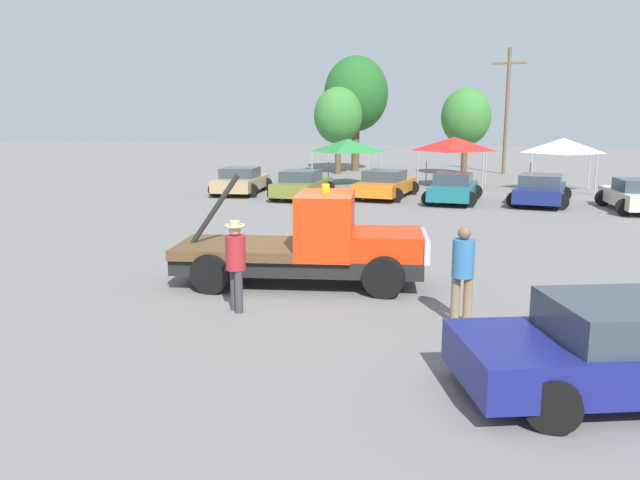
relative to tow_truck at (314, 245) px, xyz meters
name	(u,v)px	position (x,y,z in m)	size (l,w,h in m)	color
ground_plane	(299,284)	(-0.33, -0.07, -0.91)	(160.00, 160.00, 0.00)	slate
tow_truck	(314,245)	(0.00, 0.00, 0.00)	(5.91, 3.07, 2.51)	black
person_near_truck	(463,268)	(3.44, -1.86, 0.14)	(0.40, 0.40, 1.81)	#847051
person_at_hood	(236,259)	(-0.81, -2.41, 0.16)	(0.40, 0.40, 1.80)	#38383D
parked_car_tan	(241,181)	(-8.94, 15.85, -0.26)	(2.94, 4.82, 1.34)	tan
parked_car_olive	(302,184)	(-5.41, 15.07, -0.26)	(2.56, 4.82, 1.34)	olive
parked_car_orange	(386,184)	(-1.60, 16.35, -0.26)	(2.74, 5.00, 1.34)	orange
parked_car_teal	(453,188)	(1.67, 15.55, -0.26)	(2.46, 4.53, 1.34)	#196670
parked_car_navy	(540,190)	(5.42, 15.98, -0.26)	(2.86, 4.88, 1.34)	navy
parked_car_cream	(637,196)	(9.12, 14.92, -0.26)	(2.82, 4.59, 1.34)	beige
canopy_tent_green	(348,145)	(-4.89, 21.64, 1.35)	(3.30, 3.30, 2.63)	#9E9EA3
canopy_tent_red	(454,144)	(0.99, 22.57, 1.46)	(3.50, 3.50, 2.76)	#9E9EA3
canopy_tent_white	(563,146)	(6.64, 21.82, 1.46)	(3.09, 3.09, 2.77)	#9E9EA3
tree_left	(466,117)	(1.07, 29.49, 2.96)	(3.23, 3.23, 5.76)	brown
tree_center	(356,94)	(-6.88, 31.52, 4.59)	(4.59, 4.59, 8.20)	brown
tree_right	(338,116)	(-7.40, 28.62, 3.05)	(3.30, 3.30, 5.90)	brown
traffic_cone	(286,242)	(-1.89, 3.31, -0.65)	(0.40, 0.40, 0.55)	black
utility_pole	(507,108)	(3.58, 32.02, 3.58)	(2.20, 0.24, 8.45)	brown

